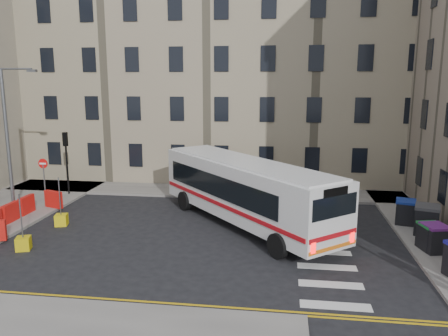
% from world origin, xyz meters
% --- Properties ---
extents(ground, '(120.00, 120.00, 0.00)m').
position_xyz_m(ground, '(0.00, 0.00, 0.00)').
color(ground, black).
rests_on(ground, ground).
extents(pavement_north, '(36.00, 3.20, 0.15)m').
position_xyz_m(pavement_north, '(-6.00, 8.60, 0.07)').
color(pavement_north, slate).
rests_on(pavement_north, ground).
extents(pavement_east, '(2.40, 26.00, 0.15)m').
position_xyz_m(pavement_east, '(9.00, 4.00, 0.07)').
color(pavement_east, slate).
rests_on(pavement_east, ground).
extents(terrace_north, '(38.30, 10.80, 17.20)m').
position_xyz_m(terrace_north, '(-7.00, 15.50, 8.62)').
color(terrace_north, gray).
rests_on(terrace_north, ground).
extents(traffic_light_nw, '(0.28, 0.22, 4.10)m').
position_xyz_m(traffic_light_nw, '(-12.00, 6.50, 2.87)').
color(traffic_light_nw, black).
rests_on(traffic_light_nw, pavement_west).
extents(streetlamp, '(0.50, 0.22, 8.14)m').
position_xyz_m(streetlamp, '(-13.00, 2.00, 4.34)').
color(streetlamp, '#595B5E').
rests_on(streetlamp, pavement_west).
extents(no_entry_north, '(0.60, 0.08, 3.00)m').
position_xyz_m(no_entry_north, '(-12.50, 4.50, 2.08)').
color(no_entry_north, '#595B5E').
rests_on(no_entry_north, pavement_west).
extents(roadworks_barriers, '(1.66, 6.26, 1.00)m').
position_xyz_m(roadworks_barriers, '(-11.84, 0.50, 0.65)').
color(roadworks_barriers, red).
rests_on(roadworks_barriers, pavement_west).
extents(bus, '(10.23, 11.26, 3.39)m').
position_xyz_m(bus, '(0.17, 2.09, 1.96)').
color(bus, silver).
rests_on(bus, ground).
extents(wheelie_bin_b, '(1.19, 1.30, 1.21)m').
position_xyz_m(wheelie_bin_b, '(8.76, -0.78, 0.76)').
color(wheelie_bin_b, black).
rests_on(wheelie_bin_b, pavement_east).
extents(wheelie_bin_c, '(1.14, 1.24, 1.17)m').
position_xyz_m(wheelie_bin_c, '(8.69, -0.56, 0.74)').
color(wheelie_bin_c, black).
rests_on(wheelie_bin_c, pavement_east).
extents(wheelie_bin_d, '(1.46, 1.57, 1.42)m').
position_xyz_m(wheelie_bin_d, '(9.13, 1.55, 0.87)').
color(wheelie_bin_d, black).
rests_on(wheelie_bin_d, pavement_east).
extents(wheelie_bin_e, '(1.24, 1.34, 1.25)m').
position_xyz_m(wheelie_bin_e, '(8.53, 3.09, 0.78)').
color(wheelie_bin_e, black).
rests_on(wheelie_bin_e, pavement_east).
extents(bollard_yellow, '(0.73, 0.73, 0.60)m').
position_xyz_m(bollard_yellow, '(-9.45, 0.69, 0.30)').
color(bollard_yellow, '#D7C00B').
rests_on(bollard_yellow, ground).
extents(bollard_chevron, '(0.77, 0.77, 0.60)m').
position_xyz_m(bollard_chevron, '(-9.44, -2.76, 0.30)').
color(bollard_chevron, '#C2AA0B').
rests_on(bollard_chevron, ground).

